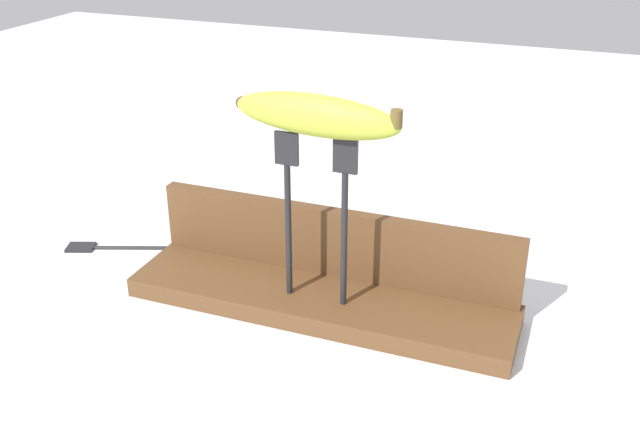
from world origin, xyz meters
TOP-DOWN VIEW (x-y plane):
  - ground_plane at (0.00, 0.00)m, footprint 3.00×3.00m
  - wooden_board at (0.00, 0.00)m, footprint 0.45×0.11m
  - board_backstop at (0.00, 0.05)m, footprint 0.44×0.02m
  - fork_stand_center at (0.00, -0.01)m, footprint 0.09×0.01m
  - banana_raised_center at (-0.00, -0.01)m, footprint 0.19×0.05m
  - fork_fallen_far at (-0.32, 0.04)m, footprint 0.16×0.07m

SIDE VIEW (x-z plane):
  - ground_plane at x=0.00m, z-range 0.00..0.00m
  - fork_fallen_far at x=-0.32m, z-range 0.00..0.01m
  - wooden_board at x=0.00m, z-range 0.00..0.02m
  - board_backstop at x=0.00m, z-range 0.02..0.11m
  - fork_stand_center at x=0.00m, z-range 0.04..0.23m
  - banana_raised_center at x=0.00m, z-range 0.22..0.26m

